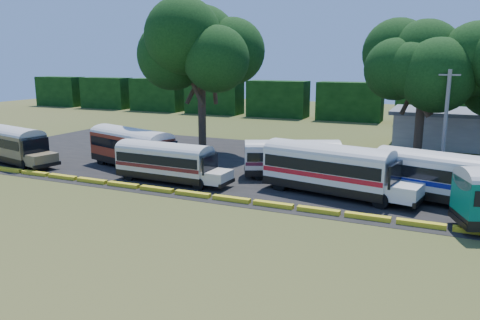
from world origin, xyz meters
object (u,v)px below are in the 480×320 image
at_px(bus_red, 133,145).
at_px(tree_west, 201,44).
at_px(bus_cream_west, 166,160).
at_px(bus_white_red, 330,166).
at_px(bus_beige, 11,142).

relative_size(bus_red, tree_west, 0.75).
xyz_separation_m(bus_cream_west, bus_white_red, (12.47, 1.70, 0.28)).
xyz_separation_m(bus_beige, bus_cream_west, (16.86, 0.02, -0.20)).
height_order(bus_red, tree_west, tree_west).
bearing_deg(bus_cream_west, tree_west, 107.76).
height_order(bus_beige, bus_white_red, bus_white_red).
relative_size(bus_beige, tree_west, 0.73).
relative_size(bus_beige, bus_white_red, 0.95).
bearing_deg(bus_beige, tree_west, 54.74).
distance_m(bus_cream_west, tree_west, 15.55).
bearing_deg(bus_beige, bus_cream_west, 12.69).
height_order(bus_beige, bus_cream_west, bus_beige).
relative_size(bus_red, bus_cream_west, 1.16).
bearing_deg(tree_west, bus_beige, -137.89).
height_order(bus_beige, bus_red, bus_red).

